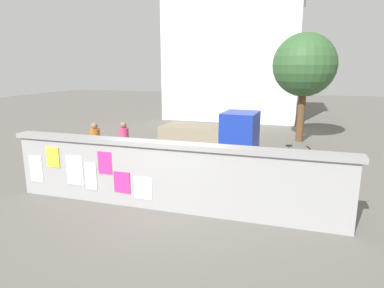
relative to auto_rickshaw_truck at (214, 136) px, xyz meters
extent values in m
plane|color=#605B56|center=(0.05, 3.10, -0.90)|extent=(60.00, 60.00, 0.00)
cube|color=#9A9A9A|center=(0.05, -4.90, -0.11)|extent=(8.39, 0.30, 1.59)
cube|color=gray|center=(0.05, -4.90, 0.75)|extent=(8.59, 0.42, 0.12)
cube|color=silver|center=(-3.74, -5.06, -0.16)|extent=(0.41, 0.02, 0.74)
cube|color=yellow|center=(-3.16, -5.06, 0.22)|extent=(0.41, 0.02, 0.54)
cube|color=silver|center=(-2.50, -5.06, -0.08)|extent=(0.50, 0.02, 0.80)
cube|color=silver|center=(-2.02, -5.06, -0.19)|extent=(0.33, 0.02, 0.73)
cube|color=#F42D8C|center=(-1.59, -5.06, 0.20)|extent=(0.39, 0.02, 0.58)
cube|color=#F42D8C|center=(-1.14, -5.06, -0.27)|extent=(0.45, 0.03, 0.55)
cube|color=silver|center=(-0.55, -5.06, -0.36)|extent=(0.47, 0.02, 0.58)
cylinder|color=black|center=(1.13, 0.58, -0.55)|extent=(0.71, 0.24, 0.70)
cylinder|color=black|center=(1.05, -0.72, -0.55)|extent=(0.71, 0.24, 0.70)
cylinder|color=black|center=(-1.36, 0.74, -0.55)|extent=(0.71, 0.24, 0.70)
cylinder|color=black|center=(-1.45, -0.56, -0.55)|extent=(0.71, 0.24, 0.70)
cube|color=#1933A5|center=(0.99, -0.06, 0.20)|extent=(1.29, 1.57, 1.50)
cube|color=gray|center=(-0.81, 0.05, -0.10)|extent=(2.49, 1.65, 0.90)
cylinder|color=black|center=(2.36, -2.94, -0.60)|extent=(0.61, 0.24, 0.60)
cylinder|color=black|center=(3.62, -3.25, -0.60)|extent=(0.61, 0.26, 0.60)
cube|color=red|center=(2.99, -3.09, -0.32)|extent=(1.03, 0.47, 0.32)
cube|color=black|center=(3.18, -3.14, -0.14)|extent=(0.60, 0.35, 0.10)
cube|color=#262626|center=(2.45, -2.96, -0.05)|extent=(0.17, 0.55, 0.03)
cylinder|color=black|center=(-1.67, -3.34, -0.57)|extent=(0.65, 0.20, 0.66)
cylinder|color=black|center=(-2.69, -3.59, -0.57)|extent=(0.65, 0.20, 0.66)
cube|color=red|center=(-2.18, -3.46, -0.39)|extent=(0.93, 0.26, 0.06)
cylinder|color=red|center=(-2.32, -3.50, -0.17)|extent=(0.04, 0.04, 0.40)
cube|color=black|center=(-2.32, -3.50, 0.03)|extent=(0.21, 0.13, 0.05)
cube|color=black|center=(-1.71, -3.35, -0.02)|extent=(0.14, 0.44, 0.03)
cylinder|color=black|center=(3.43, -0.82, -0.57)|extent=(0.65, 0.18, 0.66)
cylinder|color=black|center=(2.40, -1.04, -0.57)|extent=(0.65, 0.18, 0.66)
cube|color=#197233|center=(2.91, -0.93, -0.39)|extent=(0.94, 0.24, 0.06)
cylinder|color=#197233|center=(2.77, -0.96, -0.17)|extent=(0.04, 0.04, 0.40)
cube|color=black|center=(2.77, -0.96, 0.03)|extent=(0.21, 0.12, 0.05)
cube|color=black|center=(3.38, -0.83, -0.02)|extent=(0.13, 0.44, 0.03)
cylinder|color=#3F994C|center=(-2.80, -1.97, -0.50)|extent=(0.12, 0.12, 0.80)
cylinder|color=#3F994C|center=(-2.63, -2.04, -0.50)|extent=(0.12, 0.12, 0.80)
cylinder|color=#D83F72|center=(-2.71, -2.01, 0.20)|extent=(0.44, 0.44, 0.60)
sphere|color=#8C664C|center=(-2.71, -2.01, 0.61)|extent=(0.22, 0.22, 0.22)
cylinder|color=#338CBF|center=(-3.48, -2.42, -0.50)|extent=(0.12, 0.12, 0.80)
cylinder|color=#338CBF|center=(-3.65, -2.48, -0.50)|extent=(0.12, 0.12, 0.80)
cylinder|color=#BF6626|center=(-3.56, -2.45, 0.20)|extent=(0.42, 0.42, 0.60)
sphere|color=#8C664C|center=(-3.56, -2.45, 0.61)|extent=(0.22, 0.22, 0.22)
cylinder|color=brown|center=(3.13, 4.31, 0.37)|extent=(0.35, 0.35, 2.54)
sphere|color=#325B2F|center=(3.13, 4.31, 2.64)|extent=(2.86, 2.86, 2.86)
cube|color=silver|center=(-1.38, 11.64, 2.92)|extent=(8.54, 6.12, 7.63)
camera|label=1|loc=(2.93, -12.17, 2.55)|focal=31.53mm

